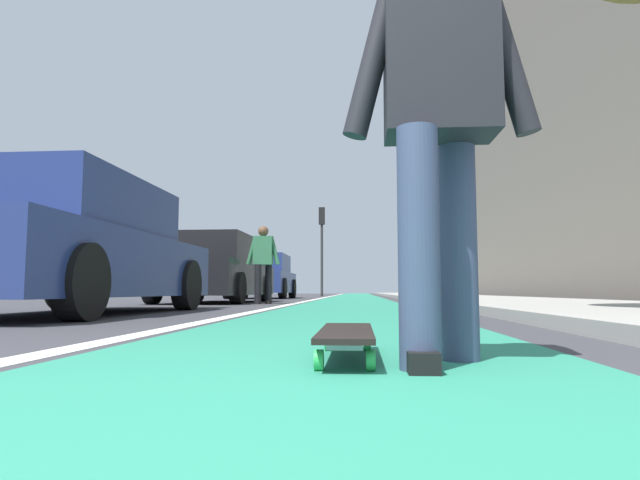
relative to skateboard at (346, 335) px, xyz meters
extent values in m
plane|color=#38383D|center=(8.55, 0.10, -0.09)|extent=(80.00, 80.00, 0.00)
cube|color=#288466|center=(22.55, 0.10, -0.09)|extent=(56.00, 2.01, 0.00)
cube|color=silver|center=(18.55, 1.25, -0.09)|extent=(52.00, 0.16, 0.01)
cube|color=#9E9B93|center=(16.55, -2.95, -0.04)|extent=(52.00, 3.20, 0.10)
cube|color=slate|center=(20.55, -5.75, 6.02)|extent=(40.00, 1.20, 12.23)
cylinder|color=green|center=(0.30, 0.09, -0.06)|extent=(0.07, 0.03, 0.07)
cylinder|color=green|center=(0.30, -0.08, -0.06)|extent=(0.07, 0.03, 0.07)
cylinder|color=green|center=(-0.30, 0.08, -0.06)|extent=(0.07, 0.03, 0.07)
cylinder|color=green|center=(-0.30, -0.09, -0.06)|extent=(0.07, 0.03, 0.07)
cube|color=silver|center=(0.30, 0.00, -0.01)|extent=(0.06, 0.12, 0.02)
cube|color=silver|center=(-0.30, 0.00, -0.01)|extent=(0.06, 0.12, 0.02)
cube|color=black|center=(0.00, 0.00, 0.01)|extent=(0.84, 0.20, 0.02)
cylinder|color=#384260|center=(-0.27, -0.25, 0.32)|extent=(0.14, 0.14, 0.82)
cylinder|color=#384260|center=(-0.01, -0.43, 0.32)|extent=(0.14, 0.14, 0.82)
cube|color=black|center=(-0.27, -0.25, -0.06)|extent=(0.26, 0.10, 0.07)
cube|color=black|center=(-0.15, -0.35, 1.03)|extent=(0.24, 0.40, 0.60)
cylinder|color=black|center=(-0.15, -0.11, 1.03)|extent=(0.09, 0.24, 0.60)
cylinder|color=black|center=(-0.15, -0.59, 1.03)|extent=(0.09, 0.24, 0.60)
cube|color=navy|center=(3.86, 3.19, 0.46)|extent=(4.53, 1.91, 0.70)
cube|color=navy|center=(3.71, 3.20, 1.11)|extent=(2.50, 1.73, 0.60)
cube|color=#4C606B|center=(4.95, 3.18, 1.11)|extent=(0.06, 1.62, 0.51)
cylinder|color=black|center=(5.27, 4.05, 0.25)|extent=(0.68, 0.23, 0.68)
cylinder|color=black|center=(5.25, 2.30, 0.25)|extent=(0.68, 0.23, 0.68)
cylinder|color=black|center=(2.45, 2.34, 0.25)|extent=(0.68, 0.23, 0.68)
cube|color=black|center=(9.90, 3.13, 0.43)|extent=(4.55, 1.93, 0.70)
cube|color=black|center=(9.75, 3.14, 1.08)|extent=(2.52, 1.73, 0.60)
cube|color=#4C606B|center=(10.99, 3.11, 1.08)|extent=(0.08, 1.60, 0.51)
cylinder|color=black|center=(11.32, 3.96, 0.22)|extent=(0.63, 0.24, 0.63)
cylinder|color=black|center=(11.27, 2.24, 0.22)|extent=(0.63, 0.24, 0.63)
cylinder|color=black|center=(8.53, 4.03, 0.22)|extent=(0.63, 0.24, 0.63)
cylinder|color=black|center=(8.48, 2.31, 0.22)|extent=(0.63, 0.24, 0.63)
cube|color=navy|center=(16.63, 3.27, 0.45)|extent=(4.13, 1.88, 0.70)
cube|color=navy|center=(16.48, 3.27, 1.10)|extent=(2.27, 1.73, 0.60)
cube|color=#4C606B|center=(17.62, 3.26, 1.10)|extent=(0.04, 1.65, 0.51)
cylinder|color=black|center=(17.92, 4.15, 0.24)|extent=(0.67, 0.22, 0.67)
cylinder|color=black|center=(17.91, 2.37, 0.24)|extent=(0.67, 0.22, 0.67)
cylinder|color=black|center=(15.36, 4.16, 0.24)|extent=(0.67, 0.22, 0.67)
cylinder|color=black|center=(15.35, 2.38, 0.24)|extent=(0.67, 0.22, 0.67)
cylinder|color=#2D2D2D|center=(23.37, 1.65, 1.59)|extent=(0.12, 0.12, 3.36)
cube|color=black|center=(23.37, 1.65, 3.67)|extent=(0.24, 0.28, 0.80)
sphere|color=red|center=(23.50, 1.65, 3.93)|extent=(0.16, 0.16, 0.16)
sphere|color=#392907|center=(23.50, 1.65, 3.67)|extent=(0.16, 0.16, 0.16)
sphere|color=black|center=(23.50, 1.65, 3.41)|extent=(0.16, 0.16, 0.16)
cylinder|color=black|center=(8.82, 1.76, 0.30)|extent=(0.13, 0.13, 0.78)
cylinder|color=black|center=(8.58, 1.93, 0.30)|extent=(0.13, 0.13, 0.78)
cube|color=black|center=(8.82, 1.76, -0.06)|extent=(0.25, 0.10, 0.07)
cube|color=#33724C|center=(8.71, 1.85, 0.97)|extent=(0.23, 0.38, 0.57)
cylinder|color=#33724C|center=(8.71, 1.62, 0.97)|extent=(0.09, 0.22, 0.57)
cylinder|color=#33724C|center=(8.71, 2.08, 0.97)|extent=(0.09, 0.22, 0.57)
sphere|color=brown|center=(8.71, 1.85, 1.36)|extent=(0.21, 0.21, 0.21)
camera|label=1|loc=(-2.13, -0.05, 0.17)|focal=30.82mm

